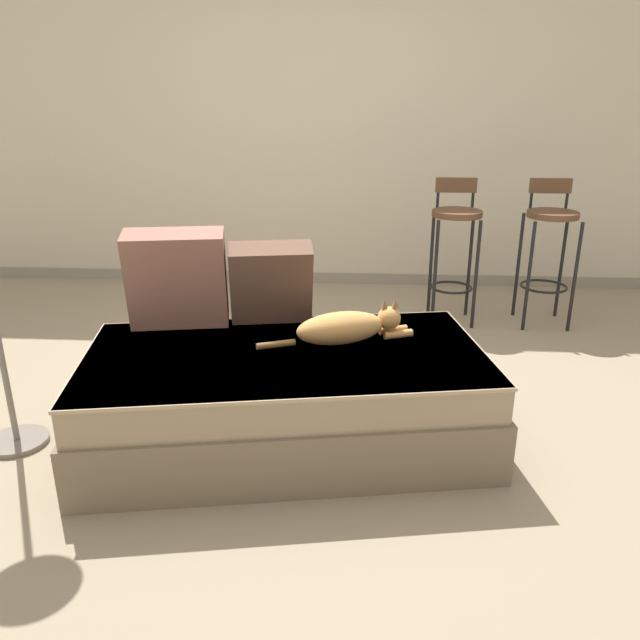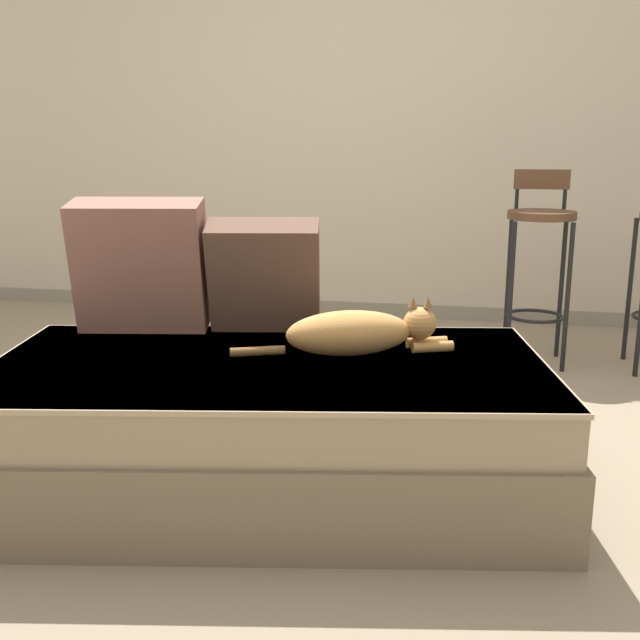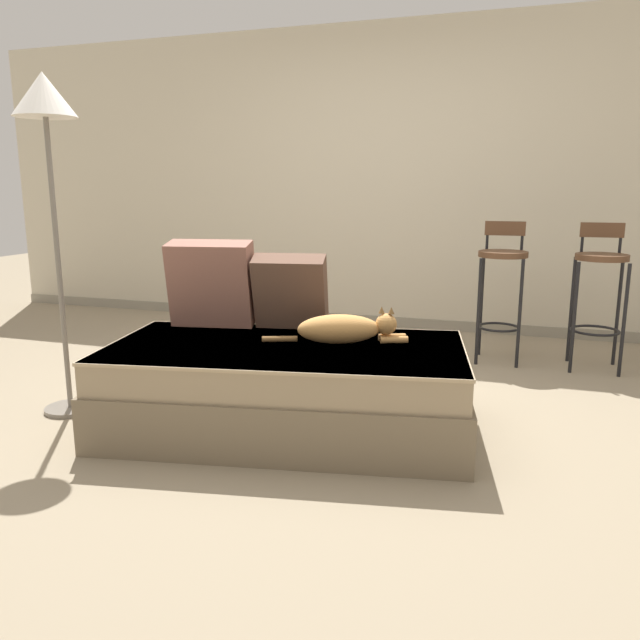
% 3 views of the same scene
% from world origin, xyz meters
% --- Properties ---
extents(ground_plane, '(16.00, 16.00, 0.00)m').
position_xyz_m(ground_plane, '(0.00, 0.00, 0.00)').
color(ground_plane, gray).
rests_on(ground_plane, ground).
extents(wall_back_panel, '(8.00, 0.10, 2.60)m').
position_xyz_m(wall_back_panel, '(0.00, 2.25, 1.30)').
color(wall_back_panel, beige).
rests_on(wall_back_panel, ground).
extents(wall_baseboard_trim, '(8.00, 0.02, 0.09)m').
position_xyz_m(wall_baseboard_trim, '(0.00, 2.20, 0.04)').
color(wall_baseboard_trim, gray).
rests_on(wall_baseboard_trim, ground).
extents(couch, '(1.95, 1.25, 0.45)m').
position_xyz_m(couch, '(0.00, -0.40, 0.23)').
color(couch, '#766750').
rests_on(couch, ground).
extents(throw_pillow_corner, '(0.51, 0.32, 0.49)m').
position_xyz_m(throw_pillow_corner, '(-0.56, -0.11, 0.70)').
color(throw_pillow_corner, '#936051').
rests_on(throw_pillow_corner, couch).
extents(throw_pillow_middle, '(0.44, 0.32, 0.42)m').
position_xyz_m(throw_pillow_middle, '(-0.11, -0.04, 0.66)').
color(throw_pillow_middle, brown).
rests_on(throw_pillow_middle, couch).
extents(cat, '(0.72, 0.33, 0.19)m').
position_xyz_m(cat, '(0.27, -0.27, 0.53)').
color(cat, tan).
rests_on(cat, couch).
extents(bar_stool_near_window, '(0.34, 0.34, 1.00)m').
position_xyz_m(bar_stool_near_window, '(0.98, 1.31, 0.62)').
color(bar_stool_near_window, black).
rests_on(bar_stool_near_window, ground).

